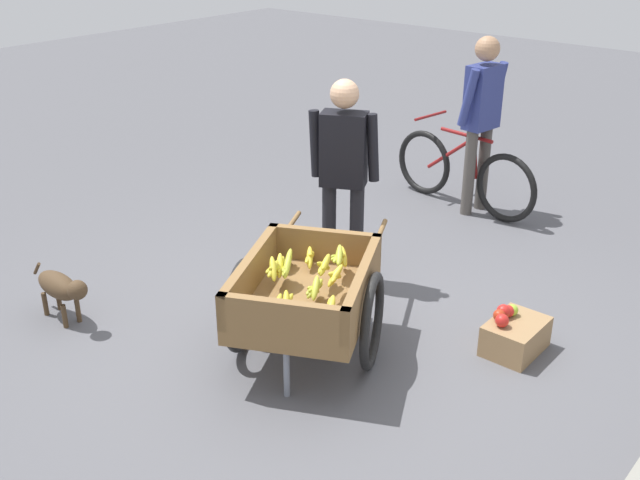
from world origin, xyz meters
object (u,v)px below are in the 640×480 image
at_px(bicycle, 463,173).
at_px(cyclist_person, 482,109).
at_px(fruit_cart, 306,296).
at_px(vendor_person, 344,164).
at_px(apple_crate, 514,334).
at_px(dog, 61,287).

xyz_separation_m(bicycle, cyclist_person, (0.02, 0.15, 0.66)).
distance_m(fruit_cart, vendor_person, 1.26).
distance_m(vendor_person, apple_crate, 1.76).
relative_size(cyclist_person, dog, 2.48).
bearing_deg(apple_crate, bicycle, -141.99).
bearing_deg(fruit_cart, vendor_person, -153.63).
height_order(vendor_person, apple_crate, vendor_person).
xyz_separation_m(fruit_cart, apple_crate, (-0.93, 1.04, -0.31)).
xyz_separation_m(fruit_cart, cyclist_person, (-2.96, -0.41, 0.57)).
relative_size(vendor_person, cyclist_person, 0.96).
bearing_deg(dog, fruit_cart, 115.94).
distance_m(fruit_cart, dog, 1.82).
bearing_deg(fruit_cart, cyclist_person, -172.18).
bearing_deg(bicycle, dog, -15.86).
xyz_separation_m(bicycle, dog, (3.77, -1.07, -0.08)).
distance_m(fruit_cart, apple_crate, 1.43).
height_order(vendor_person, dog, vendor_person).
height_order(fruit_cart, dog, fruit_cart).
bearing_deg(cyclist_person, vendor_person, -3.01).
relative_size(fruit_cart, vendor_person, 1.13).
bearing_deg(cyclist_person, fruit_cart, 7.82).
bearing_deg(fruit_cart, bicycle, -169.41).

